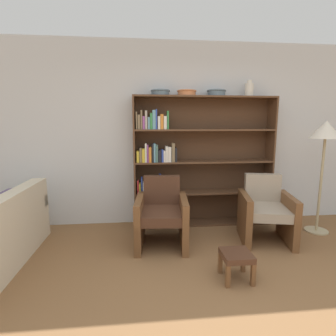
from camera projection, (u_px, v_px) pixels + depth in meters
name	position (u px, v px, depth m)	size (l,w,h in m)	color
ground_plane	(248.00, 332.00, 1.96)	(24.00, 24.00, 0.00)	brown
wall_back	(191.00, 135.00, 4.07)	(12.00, 0.06, 2.75)	silver
bookshelf	(191.00, 163.00, 3.96)	(2.10, 0.30, 1.94)	brown
bowl_stoneware	(160.00, 92.00, 3.73)	(0.28, 0.28, 0.08)	slate
bowl_cream	(187.00, 93.00, 3.77)	(0.28, 0.28, 0.08)	#C67547
bowl_copper	(216.00, 93.00, 3.81)	(0.28, 0.28, 0.09)	slate
vase_tall	(249.00, 90.00, 3.85)	(0.12, 0.12, 0.23)	silver
armchair_leather	(162.00, 215.00, 3.37)	(0.69, 0.73, 0.86)	brown
armchair_cushioned	(265.00, 211.00, 3.50)	(0.77, 0.80, 0.86)	brown
floor_lamp	(325.00, 136.00, 3.59)	(0.42, 0.42, 1.59)	tan
footstool	(236.00, 258.00, 2.60)	(0.29, 0.29, 0.29)	brown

